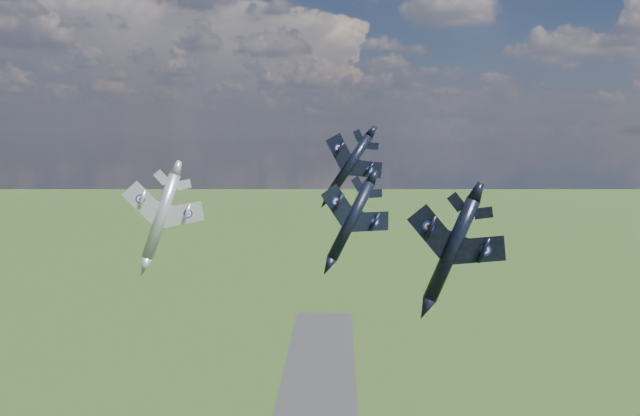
# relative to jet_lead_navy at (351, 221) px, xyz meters

# --- Properties ---
(jet_lead_navy) EXTENTS (15.44, 18.02, 7.92)m
(jet_lead_navy) POSITION_rel_jet_lead_navy_xyz_m (0.00, 0.00, 0.00)
(jet_lead_navy) COLOR black
(jet_right_navy) EXTENTS (11.90, 15.02, 6.34)m
(jet_right_navy) POSITION_rel_jet_lead_navy_xyz_m (8.81, -23.67, 0.75)
(jet_right_navy) COLOR black
(jet_high_navy) EXTENTS (13.43, 16.89, 8.66)m
(jet_high_navy) POSITION_rel_jet_lead_navy_xyz_m (-0.04, 15.93, 6.25)
(jet_high_navy) COLOR black
(jet_left_silver) EXTENTS (16.26, 18.77, 6.89)m
(jet_left_silver) POSITION_rel_jet_lead_navy_xyz_m (-24.65, -1.02, 0.59)
(jet_left_silver) COLOR #B5B7C0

